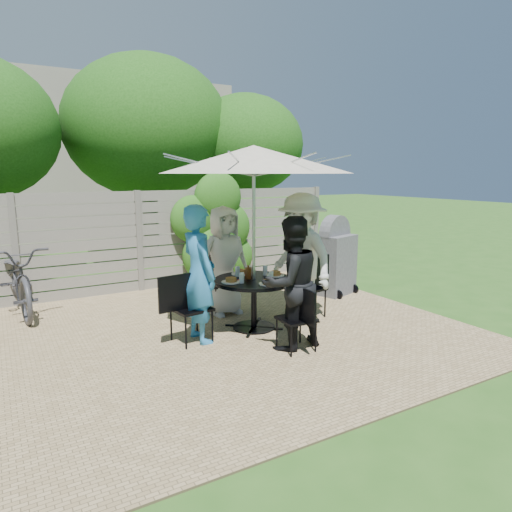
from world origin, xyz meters
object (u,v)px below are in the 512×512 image
glass_right (265,270)px  syrup_jug (248,273)px  bbq_grill (334,259)px  glass_front (271,277)px  person_front (291,284)px  person_right (301,257)px  plate_right (275,274)px  person_left (199,274)px  glass_back (238,272)px  plate_left (231,281)px  chair_left (191,322)px  plate_front (269,282)px  person_back (224,261)px  plate_back (240,272)px  patio_table (254,294)px  umbrella (254,160)px  chair_right (308,300)px  bicycle (18,279)px  chair_front (297,332)px  chair_back (220,294)px  coffee_cup (251,271)px  glass_left (242,278)px

glass_right → syrup_jug: bearing=-167.3°
bbq_grill → glass_front: bearing=-168.3°
person_front → bbq_grill: bearing=-143.8°
glass_front → bbq_grill: (2.05, 1.16, -0.14)m
person_right → plate_right: person_right is taller
person_left → glass_back: bearing=-70.3°
plate_left → chair_left: bearing=-176.9°
plate_front → person_right: bearing=26.4°
chair_left → bbq_grill: bearing=9.2°
person_back → plate_back: person_back is taller
chair_left → glass_back: size_ratio=6.62×
person_front → plate_front: bearing=-90.0°
patio_table → glass_back: 0.40m
umbrella → chair_right: bearing=3.1°
person_front → glass_right: 0.97m
chair_right → plate_right: 0.76m
plate_back → plate_right: 0.51m
chair_right → plate_front: (-0.95, -0.41, 0.47)m
person_left → bicycle: (-1.94, 2.51, -0.35)m
chair_front → person_right: person_right is taller
chair_back → bicycle: 3.12m
syrup_jug → bbq_grill: bbq_grill is taller
plate_back → coffee_cup: size_ratio=2.17×
chair_right → plate_back: 1.13m
bbq_grill → patio_table: bearing=-175.1°
person_left → chair_right: 1.90m
chair_back → chair_left: (-0.91, -1.02, -0.01)m
coffee_cup → plate_left: bearing=-151.4°
umbrella → coffee_cup: 1.57m
bicycle → glass_right: bearing=-43.0°
plate_right → glass_left: 0.63m
chair_back → chair_left: 1.37m
chair_front → syrup_jug: (-0.11, 1.01, 0.55)m
chair_back → plate_left: (-0.31, -0.98, 0.46)m
patio_table → glass_right: (0.25, 0.12, 0.29)m
chair_right → glass_left: 1.33m
glass_left → coffee_cup: 0.48m
chair_right → plate_left: 1.41m
patio_table → person_front: size_ratio=0.70×
glass_back → patio_table: bearing=-65.0°
umbrella → person_back: umbrella is taller
coffee_cup → bbq_grill: bearing=18.2°
umbrella → bicycle: size_ratio=1.31×
chair_front → glass_right: size_ratio=5.94×
chair_left → chair_front: bearing=-49.8°
glass_front → umbrella: bearing=115.0°
person_front → syrup_jug: size_ratio=10.35×
chair_back → chair_front: chair_back is taller
chair_left → person_front: (1.01, -0.78, 0.55)m
chair_left → coffee_cup: (1.05, 0.28, 0.50)m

